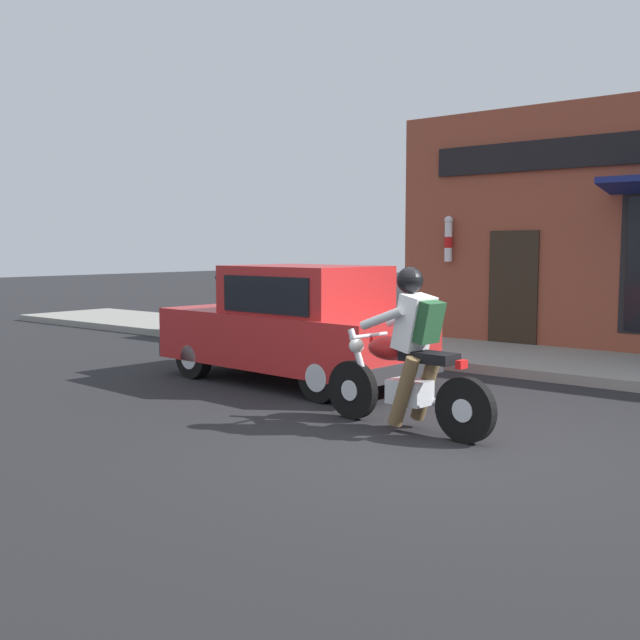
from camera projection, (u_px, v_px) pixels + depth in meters
The scene contains 4 objects.
ground_plane at pixel (422, 446), 6.83m from camera, with size 80.00×80.00×0.00m, color black.
sidewalk_curb at pixel (429, 350), 12.69m from camera, with size 2.60×22.00×0.14m, color gray.
motorcycle_with_rider at pixel (408, 363), 7.35m from camera, with size 0.60×2.02×1.62m.
car_hatchback at pixel (295, 326), 9.98m from camera, with size 1.87×3.87×1.57m.
Camera 1 is at (-5.78, -3.49, 1.81)m, focal length 42.00 mm.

